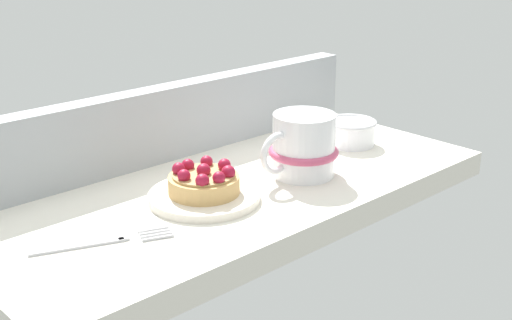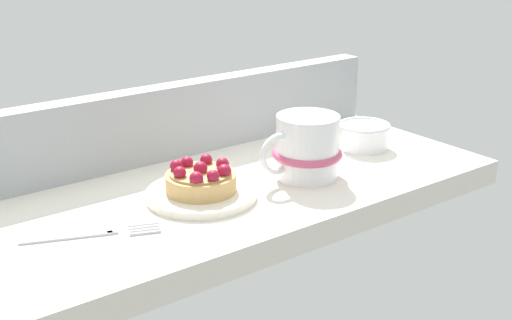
{
  "view_description": "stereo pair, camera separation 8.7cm",
  "coord_description": "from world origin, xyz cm",
  "px_view_note": "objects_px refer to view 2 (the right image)",
  "views": [
    {
      "loc": [
        -54.22,
        -62.74,
        33.49
      ],
      "look_at": [
        1.39,
        -2.85,
        3.7
      ],
      "focal_mm": 47.78,
      "sensor_mm": 36.0,
      "label": 1
    },
    {
      "loc": [
        -47.55,
        -68.31,
        33.49
      ],
      "look_at": [
        1.39,
        -2.85,
        3.7
      ],
      "focal_mm": 47.78,
      "sensor_mm": 36.0,
      "label": 2
    }
  ],
  "objects_px": {
    "dessert_plate": "(201,195)",
    "raspberry_tart": "(201,179)",
    "sugar_bowl": "(365,135)",
    "coffee_mug": "(306,148)",
    "dessert_fork": "(93,234)"
  },
  "relations": [
    {
      "from": "dessert_plate",
      "to": "raspberry_tart",
      "type": "distance_m",
      "value": 0.02
    },
    {
      "from": "raspberry_tart",
      "to": "sugar_bowl",
      "type": "relative_size",
      "value": 1.12
    },
    {
      "from": "dessert_plate",
      "to": "coffee_mug",
      "type": "distance_m",
      "value": 0.16
    },
    {
      "from": "coffee_mug",
      "to": "dessert_fork",
      "type": "bearing_deg",
      "value": 179.2
    },
    {
      "from": "dessert_plate",
      "to": "sugar_bowl",
      "type": "height_order",
      "value": "sugar_bowl"
    },
    {
      "from": "raspberry_tart",
      "to": "sugar_bowl",
      "type": "bearing_deg",
      "value": 2.89
    },
    {
      "from": "raspberry_tart",
      "to": "coffee_mug",
      "type": "xyz_separation_m",
      "value": [
        0.15,
        -0.02,
        0.02
      ]
    },
    {
      "from": "dessert_plate",
      "to": "coffee_mug",
      "type": "relative_size",
      "value": 1.1
    },
    {
      "from": "coffee_mug",
      "to": "dessert_fork",
      "type": "distance_m",
      "value": 0.31
    },
    {
      "from": "raspberry_tart",
      "to": "coffee_mug",
      "type": "distance_m",
      "value": 0.15
    },
    {
      "from": "sugar_bowl",
      "to": "dessert_fork",
      "type": "bearing_deg",
      "value": -175.83
    },
    {
      "from": "dessert_fork",
      "to": "sugar_bowl",
      "type": "height_order",
      "value": "sugar_bowl"
    },
    {
      "from": "dessert_fork",
      "to": "raspberry_tart",
      "type": "bearing_deg",
      "value": 6.69
    },
    {
      "from": "dessert_fork",
      "to": "coffee_mug",
      "type": "bearing_deg",
      "value": -0.8
    },
    {
      "from": "coffee_mug",
      "to": "sugar_bowl",
      "type": "relative_size",
      "value": 1.6
    }
  ]
}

